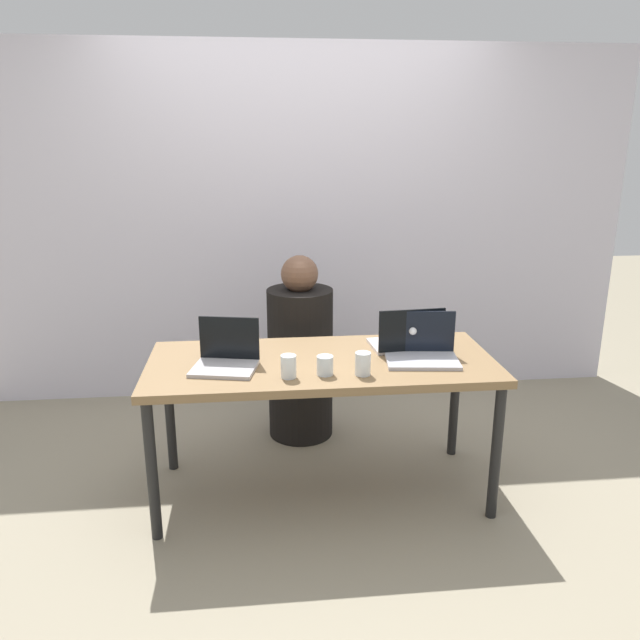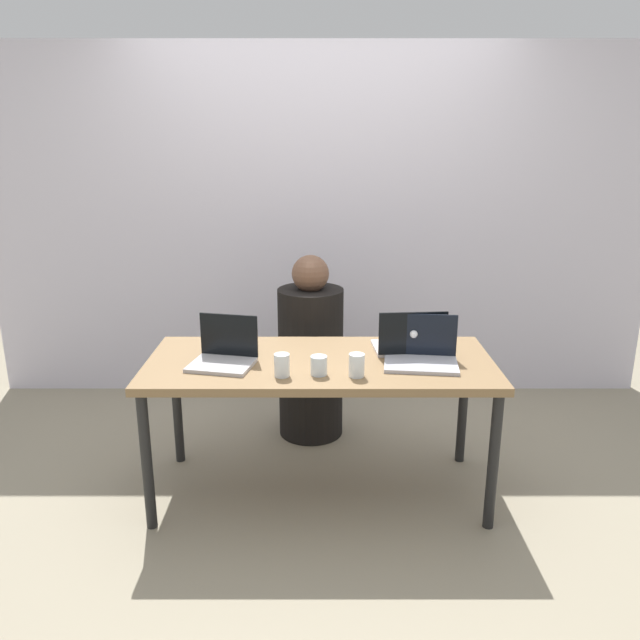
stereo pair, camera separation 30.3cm
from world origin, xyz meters
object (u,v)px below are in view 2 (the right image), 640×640
object	(u,v)px
person_at_center	(311,357)
water_glass_center	(319,367)
laptop_front_left	(224,354)
water_glass_left	(282,367)
water_glass_right	(357,367)
laptop_front_right	(421,354)
laptop_back_right	(409,343)

from	to	relation	value
person_at_center	water_glass_center	distance (m)	0.90
person_at_center	laptop_front_left	distance (m)	0.87
water_glass_left	water_glass_right	xyz separation A→B (m)	(0.34, -0.00, 0.00)
water_glass_left	water_glass_center	size ratio (longest dim) A/B	1.19
water_glass_center	person_at_center	bearing A→B (deg)	93.34
water_glass_left	water_glass_center	world-z (taller)	water_glass_left
person_at_center	laptop_front_right	size ratio (longest dim) A/B	3.02
person_at_center	laptop_back_right	world-z (taller)	person_at_center
water_glass_left	water_glass_right	world-z (taller)	same
person_at_center	water_glass_left	distance (m)	0.92
person_at_center	water_glass_center	size ratio (longest dim) A/B	12.54
laptop_front_right	water_glass_right	world-z (taller)	laptop_front_right
laptop_back_right	laptop_front_left	xyz separation A→B (m)	(-0.90, -0.17, -0.00)
laptop_front_left	water_glass_right	xyz separation A→B (m)	(0.62, -0.16, -0.00)
laptop_front_right	water_glass_left	bearing A→B (deg)	-159.33
laptop_back_right	water_glass_left	bearing A→B (deg)	23.25
water_glass_right	water_glass_center	bearing A→B (deg)	173.07
person_at_center	laptop_front_left	xyz separation A→B (m)	(-0.40, -0.72, 0.28)
water_glass_center	water_glass_right	world-z (taller)	water_glass_right
person_at_center	laptop_back_right	bearing A→B (deg)	141.77
water_glass_center	water_glass_right	distance (m)	0.17
water_glass_left	person_at_center	bearing A→B (deg)	82.45
laptop_front_right	water_glass_right	distance (m)	0.36
person_at_center	water_glass_left	size ratio (longest dim) A/B	10.54
laptop_front_right	water_glass_right	bearing A→B (deg)	-145.70
laptop_back_right	laptop_front_left	bearing A→B (deg)	6.02
laptop_front_right	laptop_back_right	world-z (taller)	laptop_back_right
laptop_front_left	person_at_center	bearing A→B (deg)	73.05
person_at_center	water_glass_center	world-z (taller)	person_at_center
laptop_back_right	water_glass_center	xyz separation A→B (m)	(-0.45, -0.31, -0.01)
laptop_front_left	water_glass_center	bearing A→B (deg)	-4.99
person_at_center	laptop_front_right	distance (m)	0.93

